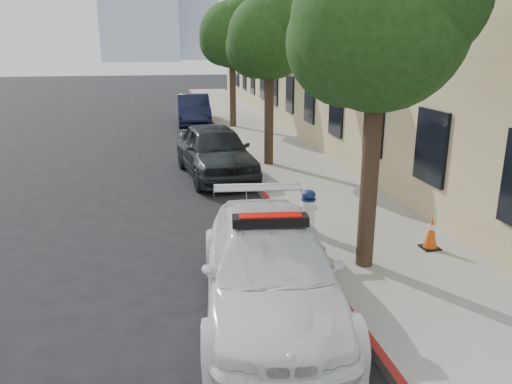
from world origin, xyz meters
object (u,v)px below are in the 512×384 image
object	(u,v)px
traffic_cone	(431,233)
police_car	(270,269)
fire_hydrant	(308,212)
parked_car_mid	(215,151)
parked_car_far	(194,109)

from	to	relation	value
traffic_cone	police_car	bearing A→B (deg)	-156.96
police_car	fire_hydrant	world-z (taller)	police_car
police_car	traffic_cone	size ratio (longest dim) A/B	7.96
parked_car_mid	fire_hydrant	size ratio (longest dim) A/B	5.04
fire_hydrant	traffic_cone	xyz separation A→B (m)	(2.08, -1.24, -0.14)
parked_car_mid	parked_car_far	bearing A→B (deg)	82.88
police_car	fire_hydrant	xyz separation A→B (m)	(1.41, 2.72, -0.11)
parked_car_far	fire_hydrant	xyz separation A→B (m)	(1.19, -16.34, -0.14)
parked_car_far	fire_hydrant	distance (m)	16.39
parked_car_far	parked_car_mid	bearing A→B (deg)	-88.87
parked_car_mid	fire_hydrant	world-z (taller)	parked_car_mid
parked_car_far	police_car	bearing A→B (deg)	-88.97
police_car	parked_car_mid	xyz separation A→B (m)	(0.11, 8.32, 0.09)
police_car	parked_car_mid	bearing A→B (deg)	95.77
parked_car_far	fire_hydrant	bearing A→B (deg)	-84.15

